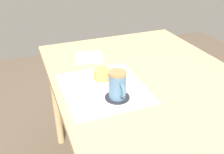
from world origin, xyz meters
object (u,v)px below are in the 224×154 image
Objects in this scene: pastry_plate at (103,79)px; pastry at (103,74)px; dining_table at (147,90)px; coffee_mug at (118,85)px.

pastry_plate is 0.03m from pastry.
pastry is at bearing -99.04° from dining_table.
pastry_plate is at bearing -176.53° from coffee_mug.
coffee_mug is at bearing 3.47° from pastry_plate.
pastry_plate is (-0.04, -0.22, 0.09)m from dining_table.
dining_table is 6.64× the size of pastry_plate.
pastry_plate is 1.49× the size of coffee_mug.
coffee_mug reaches higher than pastry_plate.
pastry is 0.16m from coffee_mug.
pastry_plate is at bearing 0.00° from pastry.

